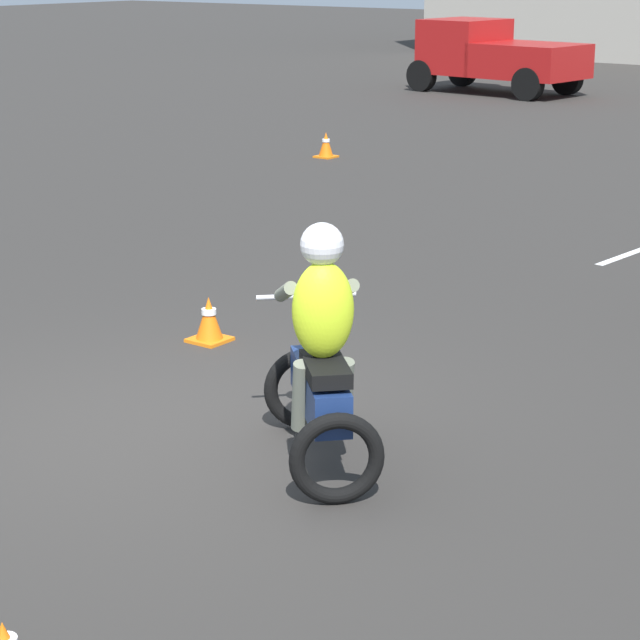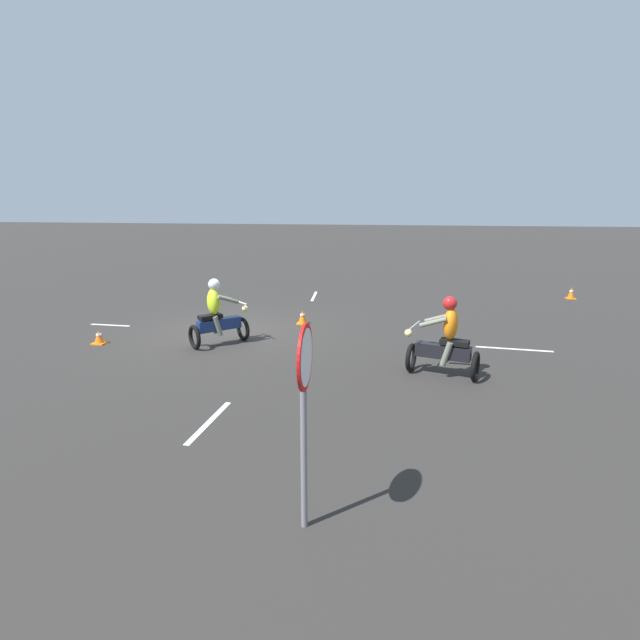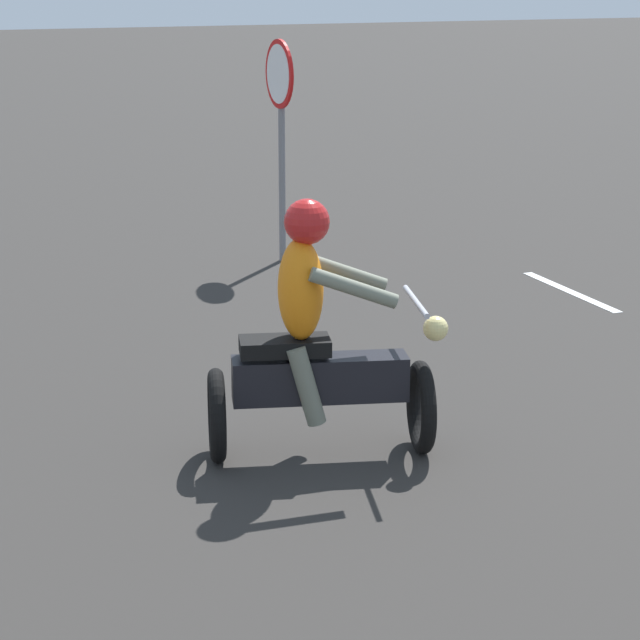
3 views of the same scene
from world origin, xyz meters
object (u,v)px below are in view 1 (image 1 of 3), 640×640
Objects in this scene: traffic_cone_mid_left at (326,145)px; motorcycle_rider_foreground at (321,362)px; pickup_truck at (494,54)px; traffic_cone_mid_center at (209,320)px.

motorcycle_rider_foreground is at bearing -53.77° from traffic_cone_mid_left.
pickup_truck is at bearing 104.24° from traffic_cone_mid_left.
motorcycle_rider_foreground is 2.98m from traffic_cone_mid_center.
pickup_truck reaches higher than traffic_cone_mid_center.
pickup_truck is (-10.36, 20.98, 0.20)m from motorcycle_rider_foreground.
motorcycle_rider_foreground is at bearing -33.85° from traffic_cone_mid_center.
traffic_cone_mid_left is at bearing -159.98° from pickup_truck.
pickup_truck is 10.19× the size of traffic_cone_mid_left.
motorcycle_rider_foreground is 0.39× the size of pickup_truck.
traffic_cone_mid_left is at bearing 120.68° from traffic_cone_mid_center.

